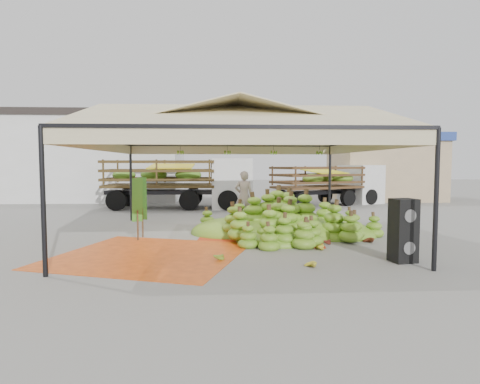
{
  "coord_description": "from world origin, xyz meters",
  "views": [
    {
      "loc": [
        -0.54,
        -12.08,
        2.25
      ],
      "look_at": [
        0.2,
        1.5,
        1.3
      ],
      "focal_mm": 30.0,
      "sensor_mm": 36.0,
      "label": 1
    }
  ],
  "objects": [
    {
      "name": "building_white",
      "position": [
        -10.0,
        14.0,
        2.71
      ],
      "size": [
        14.3,
        6.3,
        5.4
      ],
      "color": "silver",
      "rests_on": "ground"
    },
    {
      "name": "hand_yellow_b",
      "position": [
        1.41,
        -3.64,
        0.1
      ],
      "size": [
        0.55,
        0.51,
        0.2
      ],
      "primitive_type": "ellipsoid",
      "rotation": [
        0.0,
        0.0,
        0.44
      ],
      "color": "gold",
      "rests_on": "ground"
    },
    {
      "name": "building_tan",
      "position": [
        10.0,
        13.0,
        2.07
      ],
      "size": [
        6.3,
        5.3,
        4.1
      ],
      "color": "tan",
      "rests_on": "ground"
    },
    {
      "name": "hand_red_a",
      "position": [
        2.45,
        -1.08,
        0.1
      ],
      "size": [
        0.56,
        0.53,
        0.2
      ],
      "primitive_type": "ellipsoid",
      "rotation": [
        0.0,
        0.0,
        -0.53
      ],
      "color": "#5E1C15",
      "rests_on": "ground"
    },
    {
      "name": "banana_heap",
      "position": [
        1.62,
        0.55,
        0.66
      ],
      "size": [
        7.15,
        6.35,
        1.31
      ],
      "primitive_type": "ellipsoid",
      "rotation": [
        0.0,
        0.0,
        -0.24
      ],
      "color": "#577E1A",
      "rests_on": "ground"
    },
    {
      "name": "hand_yellow_a",
      "position": [
        2.03,
        -1.85,
        0.11
      ],
      "size": [
        0.5,
        0.42,
        0.21
      ],
      "primitive_type": "ellipsoid",
      "rotation": [
        0.0,
        0.0,
        -0.08
      ],
      "color": "gold",
      "rests_on": "ground"
    },
    {
      "name": "tarp_right",
      "position": [
        0.75,
        0.43,
        0.01
      ],
      "size": [
        4.04,
        4.2,
        0.01
      ],
      "primitive_type": "cube",
      "rotation": [
        0.0,
        0.0,
        -0.11
      ],
      "color": "red",
      "rests_on": "ground"
    },
    {
      "name": "banana_leaves",
      "position": [
        -3.03,
        0.02,
        0.0
      ],
      "size": [
        0.96,
        1.36,
        3.7
      ],
      "primitive_type": null,
      "color": "#2E7E21",
      "rests_on": "ground"
    },
    {
      "name": "hanging_bunches",
      "position": [
        0.5,
        0.84,
        2.62
      ],
      "size": [
        4.74,
        0.24,
        0.2
      ],
      "color": "#377518",
      "rests_on": "ground"
    },
    {
      "name": "ground",
      "position": [
        0.0,
        0.0,
        0.0
      ],
      "size": [
        90.0,
        90.0,
        0.0
      ],
      "primitive_type": "plane",
      "color": "slate",
      "rests_on": "ground"
    },
    {
      "name": "canopy_tent",
      "position": [
        0.0,
        0.0,
        3.3
      ],
      "size": [
        8.1,
        8.1,
        4.0
      ],
      "color": "black",
      "rests_on": "ground"
    },
    {
      "name": "speaker_stack",
      "position": [
        3.7,
        -3.19,
        0.73
      ],
      "size": [
        0.6,
        0.55,
        1.46
      ],
      "rotation": [
        0.0,
        0.0,
        0.18
      ],
      "color": "black",
      "rests_on": "ground"
    },
    {
      "name": "truck_right",
      "position": [
        5.81,
        9.84,
        1.35
      ],
      "size": [
        6.7,
        4.56,
        2.19
      ],
      "rotation": [
        0.0,
        0.0,
        0.42
      ],
      "color": "#53331B",
      "rests_on": "ground"
    },
    {
      "name": "vendor",
      "position": [
        0.47,
        3.63,
        0.99
      ],
      "size": [
        0.74,
        0.51,
        1.98
      ],
      "primitive_type": "imported",
      "rotation": [
        0.0,
        0.0,
        3.09
      ],
      "color": "gray",
      "rests_on": "ground"
    },
    {
      "name": "hand_red_b",
      "position": [
        3.7,
        -1.01,
        0.11
      ],
      "size": [
        0.61,
        0.58,
        0.22
      ],
      "primitive_type": "ellipsoid",
      "rotation": [
        0.0,
        0.0,
        0.52
      ],
      "color": "#572C14",
      "rests_on": "ground"
    },
    {
      "name": "tarp_left",
      "position": [
        -2.26,
        -2.19,
        0.01
      ],
      "size": [
        5.35,
        5.22,
        0.01
      ],
      "primitive_type": "cube",
      "rotation": [
        0.0,
        0.0,
        -0.31
      ],
      "color": "#EB5C16",
      "rests_on": "ground"
    },
    {
      "name": "truck_left",
      "position": [
        -2.22,
        8.51,
        1.56
      ],
      "size": [
        7.42,
        2.72,
        2.53
      ],
      "rotation": [
        0.0,
        0.0,
        -0.02
      ],
      "color": "#453317",
      "rests_on": "ground"
    },
    {
      "name": "hand_green",
      "position": [
        -0.58,
        -2.74,
        0.1
      ],
      "size": [
        0.58,
        0.56,
        0.21
      ],
      "primitive_type": "ellipsoid",
      "rotation": [
        0.0,
        0.0,
        -0.58
      ],
      "color": "#4A7117",
      "rests_on": "ground"
    }
  ]
}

